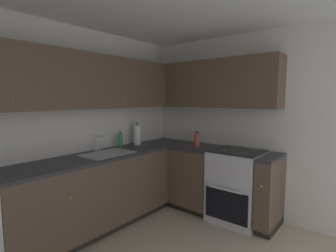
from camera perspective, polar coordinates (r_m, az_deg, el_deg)
The scene contains 14 objects.
wall_back at distance 3.18m, azimuth -26.46°, elevation -1.00°, with size 4.23×0.05×2.42m, color silver.
wall_right at distance 3.65m, azimuth 17.97°, elevation 0.17°, with size 0.05×3.20×2.42m, color silver.
lower_cabinets_back at distance 3.29m, azimuth -16.25°, elevation -14.32°, with size 2.07×0.62×0.86m.
countertop_back at distance 3.16m, azimuth -16.50°, elevation -6.76°, with size 3.27×0.60×0.04m, color #2D2D33.
lower_cabinets_right at distance 3.69m, azimuth 9.62°, elevation -11.88°, with size 0.62×1.41×0.86m.
countertop_right at distance 3.58m, azimuth 9.72°, elevation -5.11°, with size 0.60×1.41×0.03m.
oven_range at distance 3.54m, azimuth 15.05°, elevation -12.41°, with size 0.68×0.62×1.05m.
upper_cabinets_back at distance 3.12m, azimuth -20.92°, elevation 9.30°, with size 2.95×0.34×0.64m.
upper_cabinets_right at distance 3.72m, azimuth 8.89°, elevation 9.03°, with size 0.32×1.96×0.64m.
sink at distance 3.26m, azimuth -13.08°, elevation -6.67°, with size 0.60×0.40×0.10m.
faucet at distance 3.40m, azimuth -15.24°, elevation -3.37°, with size 0.07×0.16×0.21m.
soap_bottle at distance 3.63m, azimuth -10.42°, elevation -3.08°, with size 0.05×0.05×0.22m.
paper_towel_roll at distance 3.81m, azimuth -6.80°, elevation -1.95°, with size 0.11×0.11×0.34m.
oil_bottle at distance 3.68m, azimuth 6.42°, elevation -2.94°, with size 0.08×0.08×0.21m.
Camera 1 is at (-1.30, -1.30, 1.56)m, focal length 27.78 mm.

